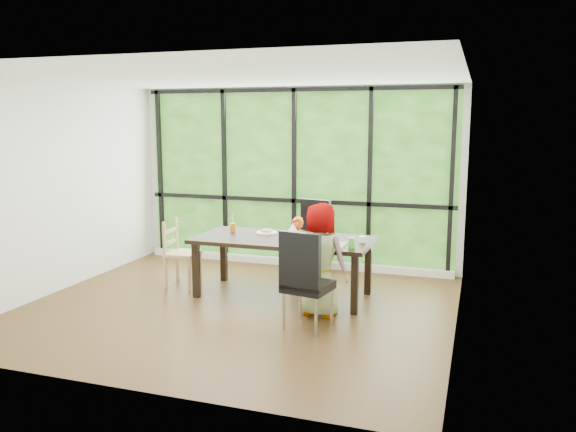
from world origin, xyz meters
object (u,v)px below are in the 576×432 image
(chair_window_leather, at_px, (309,239))
(green_cup, at_px, (352,243))
(plate_near, at_px, (323,244))
(white_mug, at_px, (362,239))
(dining_table, at_px, (283,267))
(chair_end_beech, at_px, (183,253))
(child_toddler, at_px, (298,250))
(orange_cup, at_px, (233,227))
(child_older, at_px, (321,260))
(tissue_box, at_px, (293,237))
(chair_interior_leather, at_px, (308,279))
(plate_far, at_px, (267,233))

(chair_window_leather, bearing_deg, green_cup, -44.77)
(plate_near, bearing_deg, white_mug, 30.36)
(dining_table, relative_size, white_mug, 28.74)
(plate_near, bearing_deg, chair_window_leather, 113.26)
(chair_end_beech, relative_size, child_toddler, 0.98)
(chair_window_leather, xyz_separation_m, plate_near, (0.54, -1.25, 0.22))
(plate_near, distance_m, orange_cup, 1.41)
(chair_window_leather, relative_size, green_cup, 8.73)
(child_toddler, distance_m, green_cup, 1.36)
(child_older, bearing_deg, tissue_box, -30.95)
(child_older, distance_m, orange_cup, 1.63)
(child_toddler, xyz_separation_m, tissue_box, (0.19, -0.79, 0.35))
(chair_end_beech, height_order, child_toddler, child_toddler)
(child_older, height_order, tissue_box, child_older)
(dining_table, distance_m, child_toddler, 0.62)
(child_toddler, distance_m, orange_cup, 0.94)
(chair_window_leather, relative_size, chair_interior_leather, 1.00)
(plate_near, bearing_deg, child_older, -77.57)
(orange_cup, xyz_separation_m, tissue_box, (0.96, -0.38, 0.01))
(chair_window_leather, xyz_separation_m, plate_far, (-0.34, -0.82, 0.22))
(green_cup, height_order, tissue_box, green_cup)
(plate_near, xyz_separation_m, green_cup, (0.37, -0.09, 0.05))
(dining_table, distance_m, chair_interior_leather, 1.20)
(chair_window_leather, distance_m, chair_end_beech, 1.80)
(green_cup, relative_size, tissue_box, 0.87)
(orange_cup, bearing_deg, chair_end_beech, -161.15)
(white_mug, bearing_deg, chair_window_leather, 133.90)
(child_toddler, bearing_deg, chair_interior_leather, -58.34)
(plate_near, xyz_separation_m, orange_cup, (-1.35, 0.41, 0.05))
(white_mug, height_order, tissue_box, tissue_box)
(chair_end_beech, bearing_deg, white_mug, -92.28)
(chair_interior_leather, height_order, tissue_box, chair_interior_leather)
(green_cup, bearing_deg, chair_end_beech, 173.16)
(green_cup, bearing_deg, orange_cup, 163.71)
(green_cup, bearing_deg, plate_near, 165.63)
(chair_end_beech, height_order, plate_near, chair_end_beech)
(chair_window_leather, xyz_separation_m, child_older, (0.62, -1.61, 0.11))
(chair_interior_leather, bearing_deg, orange_cup, -30.56)
(dining_table, distance_m, plate_near, 0.72)
(tissue_box, bearing_deg, child_older, -40.32)
(child_toddler, height_order, green_cup, child_toddler)
(chair_end_beech, bearing_deg, orange_cup, -74.86)
(plate_far, height_order, tissue_box, tissue_box)
(green_cup, bearing_deg, plate_far, 157.21)
(chair_end_beech, distance_m, white_mug, 2.44)
(child_toddler, relative_size, plate_far, 3.36)
(chair_window_leather, xyz_separation_m, orange_cup, (-0.81, -0.84, 0.26))
(child_older, xyz_separation_m, plate_far, (-0.96, 0.80, 0.11))
(dining_table, height_order, chair_end_beech, chair_end_beech)
(chair_interior_leather, bearing_deg, dining_table, -47.83)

